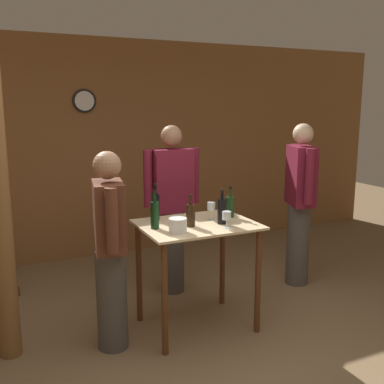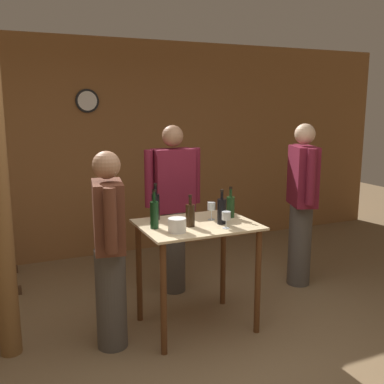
{
  "view_description": "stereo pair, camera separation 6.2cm",
  "coord_description": "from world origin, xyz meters",
  "px_view_note": "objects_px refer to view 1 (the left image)",
  "views": [
    {
      "loc": [
        -1.38,
        -2.53,
        1.9
      ],
      "look_at": [
        0.19,
        0.84,
        1.17
      ],
      "focal_mm": 42.0,
      "sensor_mm": 36.0,
      "label": 1
    },
    {
      "loc": [
        -1.32,
        -2.55,
        1.9
      ],
      "look_at": [
        0.19,
        0.84,
        1.17
      ],
      "focal_mm": 42.0,
      "sensor_mm": 36.0,
      "label": 2
    }
  ],
  "objects_px": {
    "person_host": "(300,201)",
    "wine_bottle_far_left": "(155,214)",
    "wine_bottle_far_right": "(230,206)",
    "person_visitor_with_scarf": "(110,248)",
    "wine_glass_near_center": "(211,207)",
    "wine_bottle_left": "(156,206)",
    "ice_bucket": "(178,225)",
    "person_visitor_bearded": "(172,206)",
    "wine_bottle_center": "(191,215)",
    "wine_bottle_right": "(222,210)",
    "wine_glass_near_left": "(227,216)"
  },
  "relations": [
    {
      "from": "person_host",
      "to": "wine_bottle_far_left",
      "type": "bearing_deg",
      "value": -166.96
    },
    {
      "from": "wine_bottle_far_right",
      "to": "person_host",
      "type": "xyz_separation_m",
      "value": [
        1.04,
        0.34,
        -0.12
      ]
    },
    {
      "from": "person_visitor_with_scarf",
      "to": "wine_glass_near_center",
      "type": "bearing_deg",
      "value": 5.29
    },
    {
      "from": "wine_bottle_far_left",
      "to": "wine_bottle_left",
      "type": "distance_m",
      "value": 0.27
    },
    {
      "from": "wine_bottle_far_left",
      "to": "person_visitor_with_scarf",
      "type": "bearing_deg",
      "value": -175.18
    },
    {
      "from": "ice_bucket",
      "to": "person_visitor_bearded",
      "type": "height_order",
      "value": "person_visitor_bearded"
    },
    {
      "from": "wine_glass_near_center",
      "to": "ice_bucket",
      "type": "bearing_deg",
      "value": -150.65
    },
    {
      "from": "wine_bottle_left",
      "to": "person_visitor_with_scarf",
      "type": "distance_m",
      "value": 0.6
    },
    {
      "from": "wine_bottle_center",
      "to": "person_visitor_bearded",
      "type": "height_order",
      "value": "person_visitor_bearded"
    },
    {
      "from": "wine_bottle_right",
      "to": "wine_glass_near_left",
      "type": "bearing_deg",
      "value": -103.12
    },
    {
      "from": "wine_bottle_center",
      "to": "ice_bucket",
      "type": "height_order",
      "value": "wine_bottle_center"
    },
    {
      "from": "person_visitor_with_scarf",
      "to": "person_visitor_bearded",
      "type": "xyz_separation_m",
      "value": [
        0.86,
        0.82,
        0.08
      ]
    },
    {
      "from": "wine_bottle_left",
      "to": "wine_bottle_center",
      "type": "distance_m",
      "value": 0.37
    },
    {
      "from": "wine_bottle_left",
      "to": "person_host",
      "type": "relative_size",
      "value": 0.19
    },
    {
      "from": "wine_bottle_center",
      "to": "wine_bottle_far_right",
      "type": "distance_m",
      "value": 0.46
    },
    {
      "from": "wine_bottle_center",
      "to": "ice_bucket",
      "type": "xyz_separation_m",
      "value": [
        -0.16,
        -0.12,
        -0.04
      ]
    },
    {
      "from": "wine_bottle_left",
      "to": "wine_bottle_far_right",
      "type": "bearing_deg",
      "value": -16.7
    },
    {
      "from": "wine_glass_near_center",
      "to": "person_visitor_with_scarf",
      "type": "relative_size",
      "value": 0.1
    },
    {
      "from": "wine_bottle_far_left",
      "to": "wine_bottle_right",
      "type": "distance_m",
      "value": 0.56
    },
    {
      "from": "wine_bottle_far_right",
      "to": "person_host",
      "type": "relative_size",
      "value": 0.16
    },
    {
      "from": "wine_bottle_far_right",
      "to": "wine_glass_near_left",
      "type": "bearing_deg",
      "value": -124.22
    },
    {
      "from": "wine_glass_near_left",
      "to": "person_host",
      "type": "relative_size",
      "value": 0.08
    },
    {
      "from": "wine_bottle_far_left",
      "to": "wine_bottle_far_right",
      "type": "relative_size",
      "value": 1.16
    },
    {
      "from": "wine_bottle_far_left",
      "to": "wine_bottle_center",
      "type": "relative_size",
      "value": 1.21
    },
    {
      "from": "wine_bottle_far_left",
      "to": "wine_bottle_center",
      "type": "bearing_deg",
      "value": -12.4
    },
    {
      "from": "wine_glass_near_center",
      "to": "wine_bottle_center",
      "type": "bearing_deg",
      "value": -155.22
    },
    {
      "from": "wine_bottle_left",
      "to": "wine_bottle_center",
      "type": "xyz_separation_m",
      "value": [
        0.18,
        -0.32,
        -0.02
      ]
    },
    {
      "from": "person_visitor_with_scarf",
      "to": "person_host",
      "type": "bearing_deg",
      "value": 11.62
    },
    {
      "from": "wine_glass_near_center",
      "to": "person_host",
      "type": "distance_m",
      "value": 1.29
    },
    {
      "from": "ice_bucket",
      "to": "person_visitor_bearded",
      "type": "distance_m",
      "value": 1.04
    },
    {
      "from": "wine_bottle_left",
      "to": "person_visitor_with_scarf",
      "type": "height_order",
      "value": "person_visitor_with_scarf"
    },
    {
      "from": "wine_bottle_right",
      "to": "wine_glass_near_center",
      "type": "xyz_separation_m",
      "value": [
        -0.02,
        0.15,
        0.0
      ]
    },
    {
      "from": "wine_bottle_center",
      "to": "person_visitor_with_scarf",
      "type": "distance_m",
      "value": 0.7
    },
    {
      "from": "wine_bottle_right",
      "to": "wine_bottle_left",
      "type": "bearing_deg",
      "value": 142.12
    },
    {
      "from": "wine_bottle_far_right",
      "to": "person_visitor_bearded",
      "type": "distance_m",
      "value": 0.78
    },
    {
      "from": "wine_bottle_center",
      "to": "person_visitor_with_scarf",
      "type": "xyz_separation_m",
      "value": [
        -0.67,
        0.03,
        -0.2
      ]
    },
    {
      "from": "wine_bottle_left",
      "to": "wine_glass_near_left",
      "type": "bearing_deg",
      "value": -49.36
    },
    {
      "from": "wine_bottle_left",
      "to": "wine_glass_near_left",
      "type": "relative_size",
      "value": 2.31
    },
    {
      "from": "person_host",
      "to": "wine_bottle_right",
      "type": "bearing_deg",
      "value": -157.23
    },
    {
      "from": "wine_bottle_left",
      "to": "ice_bucket",
      "type": "distance_m",
      "value": 0.44
    },
    {
      "from": "wine_bottle_far_left",
      "to": "wine_bottle_left",
      "type": "bearing_deg",
      "value": 68.15
    },
    {
      "from": "ice_bucket",
      "to": "person_host",
      "type": "xyz_separation_m",
      "value": [
        1.65,
        0.59,
        -0.07
      ]
    },
    {
      "from": "wine_bottle_far_left",
      "to": "wine_bottle_right",
      "type": "xyz_separation_m",
      "value": [
        0.56,
        -0.1,
        -0.01
      ]
    },
    {
      "from": "person_visitor_bearded",
      "to": "wine_bottle_left",
      "type": "bearing_deg",
      "value": -124.92
    },
    {
      "from": "person_host",
      "to": "person_visitor_bearded",
      "type": "bearing_deg",
      "value": 163.6
    },
    {
      "from": "wine_bottle_far_right",
      "to": "person_visitor_bearded",
      "type": "bearing_deg",
      "value": 109.3
    },
    {
      "from": "wine_bottle_left",
      "to": "wine_bottle_right",
      "type": "relative_size",
      "value": 1.09
    },
    {
      "from": "wine_glass_near_left",
      "to": "person_visitor_bearded",
      "type": "height_order",
      "value": "person_visitor_bearded"
    },
    {
      "from": "wine_bottle_right",
      "to": "person_visitor_with_scarf",
      "type": "distance_m",
      "value": 0.96
    },
    {
      "from": "wine_bottle_left",
      "to": "ice_bucket",
      "type": "relative_size",
      "value": 2.27
    }
  ]
}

